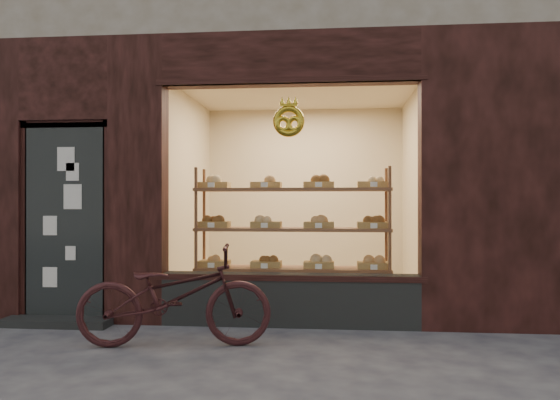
# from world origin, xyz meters

# --- Properties ---
(ground) EXTENTS (90.00, 90.00, 0.00)m
(ground) POSITION_xyz_m (0.00, 0.00, 0.00)
(ground) COLOR #36363F
(display_shelf) EXTENTS (2.20, 0.45, 1.70)m
(display_shelf) POSITION_xyz_m (0.45, 2.55, 0.86)
(display_shelf) COLOR brown
(display_shelf) RESTS_ON ground
(bicycle) EXTENTS (1.82, 0.88, 0.92)m
(bicycle) POSITION_xyz_m (-0.53, 1.21, 0.46)
(bicycle) COLOR #351718
(bicycle) RESTS_ON ground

